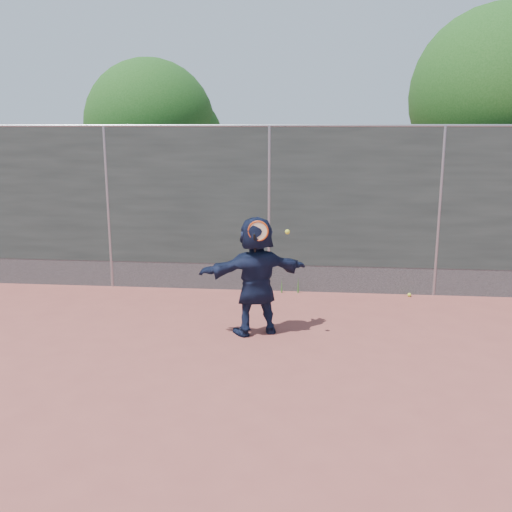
{
  "coord_description": "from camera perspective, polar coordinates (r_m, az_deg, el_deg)",
  "views": [
    {
      "loc": [
        0.78,
        -6.7,
        2.97
      ],
      "look_at": [
        -0.01,
        1.25,
        1.16
      ],
      "focal_mm": 40.0,
      "sensor_mm": 36.0,
      "label": 1
    }
  ],
  "objects": [
    {
      "name": "tree_right",
      "position": [
        13.06,
        23.83,
        13.97
      ],
      "size": [
        3.78,
        3.6,
        5.39
      ],
      "color": "#382314",
      "rests_on": "ground"
    },
    {
      "name": "tree_left",
      "position": [
        13.74,
        -9.84,
        12.42
      ],
      "size": [
        3.15,
        3.0,
        4.53
      ],
      "color": "#382314",
      "rests_on": "ground"
    },
    {
      "name": "player",
      "position": [
        8.26,
        0.0,
        -1.97
      ],
      "size": [
        1.69,
        1.1,
        1.75
      ],
      "primitive_type": "imported",
      "rotation": [
        0.0,
        0.0,
        3.54
      ],
      "color": "#141B37",
      "rests_on": "ground"
    },
    {
      "name": "ground",
      "position": [
        7.37,
        -0.89,
        -11.02
      ],
      "size": [
        80.0,
        80.0,
        0.0
      ],
      "primitive_type": "plane",
      "color": "#9E4C42",
      "rests_on": "ground"
    },
    {
      "name": "fence",
      "position": [
        10.32,
        1.32,
        5.01
      ],
      "size": [
        20.0,
        0.06,
        3.03
      ],
      "color": "#38423D",
      "rests_on": "ground"
    },
    {
      "name": "weed_clump",
      "position": [
        10.49,
        2.83,
        -2.97
      ],
      "size": [
        0.68,
        0.07,
        0.3
      ],
      "color": "#387226",
      "rests_on": "ground"
    },
    {
      "name": "ball_ground",
      "position": [
        10.62,
        15.08,
        -3.77
      ],
      "size": [
        0.07,
        0.07,
        0.07
      ],
      "primitive_type": "sphere",
      "color": "#D2DF31",
      "rests_on": "ground"
    },
    {
      "name": "swing_action",
      "position": [
        7.91,
        0.49,
        2.39
      ],
      "size": [
        0.59,
        0.14,
        0.51
      ],
      "color": "#C74212",
      "rests_on": "ground"
    }
  ]
}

